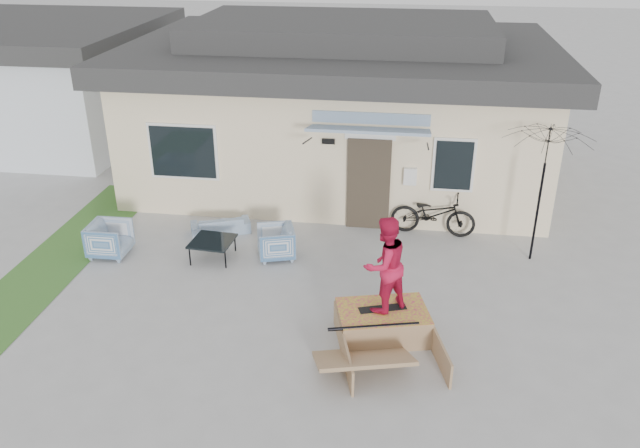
# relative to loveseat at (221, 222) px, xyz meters

# --- Properties ---
(ground) EXTENTS (90.00, 90.00, 0.00)m
(ground) POSITION_rel_loveseat_xyz_m (2.22, -3.74, -0.25)
(ground) COLOR #A1A1A1
(ground) RESTS_ON ground
(grass_strip) EXTENTS (1.40, 8.00, 0.01)m
(grass_strip) POSITION_rel_loveseat_xyz_m (-2.98, -1.74, -0.25)
(grass_strip) COLOR #346528
(grass_strip) RESTS_ON ground
(house) EXTENTS (10.80, 8.49, 4.10)m
(house) POSITION_rel_loveseat_xyz_m (2.22, 4.25, 1.69)
(house) COLOR beige
(house) RESTS_ON ground
(neighbor_house) EXTENTS (8.60, 7.60, 3.50)m
(neighbor_house) POSITION_rel_loveseat_xyz_m (-8.28, 6.26, 1.53)
(neighbor_house) COLOR silver
(neighbor_house) RESTS_ON ground
(loveseat) EXTENTS (1.34, 0.84, 0.51)m
(loveseat) POSITION_rel_loveseat_xyz_m (0.00, 0.00, 0.00)
(loveseat) COLOR #336297
(loveseat) RESTS_ON ground
(armchair_left) EXTENTS (0.74, 0.78, 0.80)m
(armchair_left) POSITION_rel_loveseat_xyz_m (-1.98, -1.34, 0.14)
(armchair_left) COLOR #336297
(armchair_left) RESTS_ON ground
(armchair_right) EXTENTS (0.86, 0.89, 0.75)m
(armchair_right) POSITION_rel_loveseat_xyz_m (1.45, -0.95, 0.12)
(armchair_right) COLOR #336297
(armchair_right) RESTS_ON ground
(coffee_table) EXTENTS (0.89, 0.89, 0.41)m
(coffee_table) POSITION_rel_loveseat_xyz_m (0.18, -1.18, -0.05)
(coffee_table) COLOR black
(coffee_table) RESTS_ON ground
(bicycle) EXTENTS (1.90, 0.79, 1.18)m
(bicycle) POSITION_rel_loveseat_xyz_m (4.67, 0.59, 0.34)
(bicycle) COLOR black
(bicycle) RESTS_ON ground
(patio_umbrella) EXTENTS (2.01, 1.91, 2.20)m
(patio_umbrella) POSITION_rel_loveseat_xyz_m (6.67, -0.28, 1.50)
(patio_umbrella) COLOR black
(patio_umbrella) RESTS_ON ground
(skate_ramp) EXTENTS (1.93, 2.28, 0.49)m
(skate_ramp) POSITION_rel_loveseat_xyz_m (3.79, -3.42, -0.01)
(skate_ramp) COLOR #93714E
(skate_ramp) RESTS_ON ground
(skateboard) EXTENTS (0.82, 0.45, 0.05)m
(skateboard) POSITION_rel_loveseat_xyz_m (3.78, -3.37, 0.27)
(skateboard) COLOR black
(skateboard) RESTS_ON skate_ramp
(skater) EXTENTS (1.02, 1.01, 1.66)m
(skater) POSITION_rel_loveseat_xyz_m (3.78, -3.37, 1.12)
(skater) COLOR #C2153D
(skater) RESTS_ON skateboard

